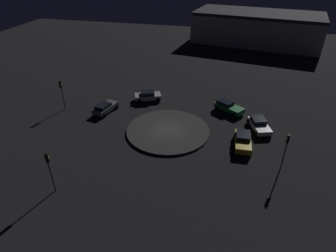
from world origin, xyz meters
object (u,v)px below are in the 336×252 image
at_px(car_yellow, 243,140).
at_px(traffic_light_northwest, 49,165).
at_px(car_white, 259,124).
at_px(traffic_light_north, 62,90).
at_px(traffic_light_south, 286,146).
at_px(store_building, 257,28).
at_px(car_silver, 148,96).
at_px(car_green, 228,107).
at_px(car_grey, 105,108).

bearing_deg(car_yellow, traffic_light_northwest, -58.45).
xyz_separation_m(car_white, traffic_light_north, (-0.82, 26.93, 2.31)).
distance_m(traffic_light_south, traffic_light_northwest, 22.66).
distance_m(car_white, traffic_light_northwest, 24.95).
height_order(car_white, store_building, store_building).
distance_m(car_silver, traffic_light_northwest, 20.81).
bearing_deg(car_green, car_grey, -131.57).
height_order(car_green, traffic_light_north, traffic_light_north).
height_order(car_silver, store_building, store_building).
height_order(car_white, car_yellow, car_yellow).
bearing_deg(traffic_light_northwest, store_building, 13.56).
distance_m(car_yellow, traffic_light_north, 25.31).
distance_m(car_green, traffic_light_northwest, 24.92).
relative_size(car_silver, car_yellow, 0.99).
height_order(car_grey, store_building, store_building).
distance_m(car_grey, store_building, 46.86).
relative_size(car_white, car_yellow, 1.02).
height_order(car_silver, traffic_light_northwest, traffic_light_northwest).
bearing_deg(traffic_light_northwest, car_green, -5.08).
bearing_deg(store_building, car_white, 98.89).
bearing_deg(traffic_light_south, store_building, -69.25).
xyz_separation_m(car_silver, car_green, (-0.75, -12.08, 0.01)).
bearing_deg(traffic_light_northwest, car_white, -18.11).
distance_m(car_white, store_building, 41.45).
xyz_separation_m(car_green, traffic_light_south, (-11.52, -6.06, 2.30)).
relative_size(traffic_light_south, traffic_light_northwest, 0.99).
distance_m(car_yellow, store_building, 45.68).
xyz_separation_m(car_white, car_yellow, (-4.19, 1.95, 0.01)).
bearing_deg(car_grey, traffic_light_northwest, -159.75).
bearing_deg(car_yellow, traffic_light_south, 46.30).
bearing_deg(traffic_light_northwest, traffic_light_north, 59.77).
height_order(car_silver, traffic_light_south, traffic_light_south).
bearing_deg(car_grey, traffic_light_south, -94.04).
relative_size(car_silver, car_green, 0.97).
bearing_deg(car_yellow, car_silver, -124.39).
height_order(car_green, traffic_light_northwest, traffic_light_northwest).
bearing_deg(store_building, car_silver, 75.17).
xyz_separation_m(car_white, traffic_light_northwest, (-15.82, 19.15, 2.36)).
bearing_deg(car_silver, car_grey, -157.10).
height_order(car_green, store_building, store_building).
bearing_deg(car_white, car_silver, -124.82).
xyz_separation_m(car_white, store_building, (41.35, -0.28, 2.86)).
distance_m(traffic_light_south, traffic_light_north, 29.71).
distance_m(traffic_light_northwest, traffic_light_north, 16.90).
distance_m(car_green, traffic_light_north, 23.45).
bearing_deg(traffic_light_south, car_green, -43.52).
height_order(car_green, car_yellow, car_green).
xyz_separation_m(car_green, traffic_light_northwest, (-19.71, 15.08, 2.32)).
distance_m(car_silver, car_yellow, 16.72).
xyz_separation_m(car_green, car_yellow, (-8.08, -2.12, -0.03)).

